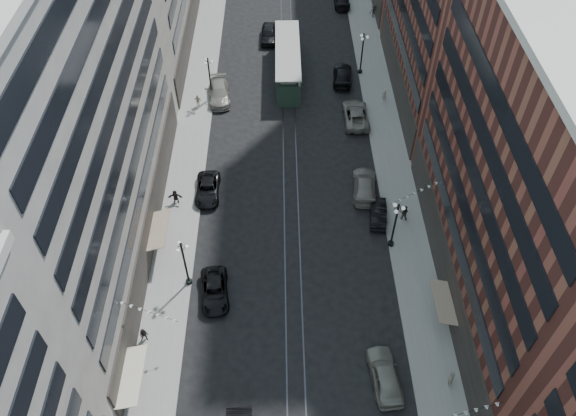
{
  "coord_description": "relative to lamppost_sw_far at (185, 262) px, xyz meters",
  "views": [
    {
      "loc": [
        -0.91,
        -0.7,
        41.13
      ],
      "look_at": [
        -0.39,
        32.33,
        5.0
      ],
      "focal_mm": 35.0,
      "sensor_mm": 36.0,
      "label": 1
    }
  ],
  "objects": [
    {
      "name": "ground",
      "position": [
        9.2,
        32.0,
        -3.1
      ],
      "size": [
        220.0,
        220.0,
        0.0
      ],
      "primitive_type": "plane",
      "color": "black",
      "rests_on": "ground"
    },
    {
      "name": "sidewalk_west",
      "position": [
        -1.8,
        42.0,
        -3.02
      ],
      "size": [
        4.0,
        180.0,
        0.15
      ],
      "primitive_type": "cube",
      "color": "gray",
      "rests_on": "ground"
    },
    {
      "name": "sidewalk_east",
      "position": [
        20.2,
        42.0,
        -3.02
      ],
      "size": [
        4.0,
        180.0,
        0.15
      ],
      "primitive_type": "cube",
      "color": "gray",
      "rests_on": "ground"
    },
    {
      "name": "rail_west",
      "position": [
        8.5,
        42.0,
        -3.09
      ],
      "size": [
        0.12,
        180.0,
        0.02
      ],
      "primitive_type": "cube",
      "color": "#2D2D33",
      "rests_on": "ground"
    },
    {
      "name": "rail_east",
      "position": [
        9.9,
        42.0,
        -3.09
      ],
      "size": [
        0.12,
        180.0,
        0.02
      ],
      "primitive_type": "cube",
      "color": "#2D2D33",
      "rests_on": "ground"
    },
    {
      "name": "building_west_mid",
      "position": [
        -7.8,
        5.0,
        10.9
      ],
      "size": [
        8.0,
        36.0,
        28.0
      ],
      "primitive_type": "cube",
      "color": "#A8A295",
      "rests_on": "ground"
    },
    {
      "name": "building_east_mid",
      "position": [
        26.2,
        -0.0,
        8.9
      ],
      "size": [
        8.0,
        30.0,
        24.0
      ],
      "primitive_type": "cube",
      "color": "brown",
      "rests_on": "ground"
    },
    {
      "name": "lamppost_sw_far",
      "position": [
        0.0,
        0.0,
        0.0
      ],
      "size": [
        1.03,
        1.14,
        5.52
      ],
      "color": "black",
      "rests_on": "sidewalk_west"
    },
    {
      "name": "lamppost_sw_mid",
      "position": [
        0.0,
        27.0,
        0.0
      ],
      "size": [
        1.03,
        1.14,
        5.52
      ],
      "color": "black",
      "rests_on": "sidewalk_west"
    },
    {
      "name": "lamppost_se_far",
      "position": [
        18.4,
        4.0,
        0.0
      ],
      "size": [
        1.03,
        1.14,
        5.52
      ],
      "color": "black",
      "rests_on": "sidewalk_east"
    },
    {
      "name": "lamppost_se_mid",
      "position": [
        18.4,
        32.0,
        0.0
      ],
      "size": [
        1.03,
        1.14,
        5.52
      ],
      "color": "black",
      "rests_on": "sidewalk_east"
    },
    {
      "name": "streetcar",
      "position": [
        9.2,
        31.78,
        -1.36
      ],
      "size": [
        3.01,
        13.6,
        3.76
      ],
      "color": "#24392C",
      "rests_on": "ground"
    },
    {
      "name": "car_2",
      "position": [
        2.4,
        -1.31,
        -2.4
      ],
      "size": [
        2.88,
        5.26,
        1.4
      ],
      "primitive_type": "imported",
      "rotation": [
        0.0,
        0.0,
        0.11
      ],
      "color": "black",
      "rests_on": "ground"
    },
    {
      "name": "car_4",
      "position": [
        16.0,
        -9.36,
        -2.21
      ],
      "size": [
        2.62,
        5.4,
        1.78
      ],
      "primitive_type": "imported",
      "rotation": [
        0.0,
        0.0,
        3.24
      ],
      "color": "gray",
      "rests_on": "ground"
    },
    {
      "name": "pedestrian_2",
      "position": [
        -2.95,
        -5.61,
        -2.19
      ],
      "size": [
        0.74,
        0.42,
        1.5
      ],
      "primitive_type": "imported",
      "rotation": [
        0.0,
        0.0,
        0.03
      ],
      "color": "black",
      "rests_on": "sidewalk_west"
    },
    {
      "name": "pedestrian_4",
      "position": [
        20.98,
        -9.77,
        -2.13
      ],
      "size": [
        0.78,
        1.05,
        1.63
      ],
      "primitive_type": "imported",
      "rotation": [
        0.0,
        0.0,
        1.16
      ],
      "color": "beige",
      "rests_on": "sidewalk_east"
    },
    {
      "name": "car_7",
      "position": [
        0.8,
        10.95,
        -2.39
      ],
      "size": [
        2.41,
        5.09,
        1.4
      ],
      "primitive_type": "imported",
      "rotation": [
        0.0,
        0.0,
        0.02
      ],
      "color": "black",
      "rests_on": "ground"
    },
    {
      "name": "car_8",
      "position": [
        0.91,
        27.0,
        -2.25
      ],
      "size": [
        2.99,
        6.07,
        1.7
      ],
      "primitive_type": "imported",
      "rotation": [
        0.0,
        0.0,
        0.11
      ],
      "color": "gray",
      "rests_on": "ground"
    },
    {
      "name": "car_10",
      "position": [
        17.6,
        7.46,
        -2.38
      ],
      "size": [
        2.03,
        4.52,
        1.44
      ],
      "primitive_type": "imported",
      "rotation": [
        0.0,
        0.0,
        3.02
      ],
      "color": "black",
      "rests_on": "ground"
    },
    {
      "name": "car_11",
      "position": [
        16.89,
        22.62,
        -2.26
      ],
      "size": [
        2.82,
        6.03,
        1.67
      ],
      "primitive_type": "imported",
      "rotation": [
        0.0,
        0.0,
        3.15
      ],
      "color": "slate",
      "rests_on": "ground"
    },
    {
      "name": "car_12",
      "position": [
        17.45,
        49.79,
        -2.29
      ],
      "size": [
        2.29,
        5.56,
        1.61
      ],
      "primitive_type": "imported",
      "rotation": [
        0.0,
        0.0,
        3.15
      ],
      "color": "black",
      "rests_on": "ground"
    },
    {
      "name": "car_13",
      "position": [
        6.73,
        40.26,
        -2.22
      ],
      "size": [
        2.19,
        5.19,
        1.75
      ],
      "primitive_type": "imported",
      "rotation": [
        0.0,
        0.0,
        -0.02
      ],
      "color": "black",
      "rests_on": "ground"
    },
    {
      "name": "pedestrian_5",
      "position": [
        -2.27,
        9.75,
        -2.17
      ],
      "size": [
        1.46,
        0.44,
        1.56
      ],
      "primitive_type": "imported",
      "rotation": [
        0.0,
        0.0,
        -0.02
      ],
      "color": "black",
      "rests_on": "sidewalk_west"
    },
    {
      "name": "pedestrian_6",
      "position": [
        -1.5,
        25.43,
        -2.19
      ],
      "size": [
        0.95,
        0.58,
        1.52
      ],
      "primitive_type": "imported",
      "rotation": [
        0.0,
        0.0,
        2.94
      ],
      "color": "#A7A28A",
      "rests_on": "sidewalk_west"
    },
    {
      "name": "pedestrian_7",
      "position": [
        20.04,
        7.21,
        -2.09
      ],
      "size": [
        0.93,
        0.7,
        1.71
      ],
      "primitive_type": "imported",
      "rotation": [
        0.0,
        0.0,
        2.82
      ],
      "color": "black",
      "rests_on": "sidewalk_east"
    },
    {
      "name": "pedestrian_8",
      "position": [
        20.62,
        26.13,
        -2.12
      ],
      "size": [
        0.7,
        0.58,
        1.65
      ],
      "primitive_type": "imported",
      "rotation": [
        0.0,
        0.0,
        3.5
      ],
      "color": "#BBB39B",
      "rests_on": "sidewalk_east"
    },
    {
      "name": "pedestrian_9",
      "position": [
        21.7,
        45.81,
        -2.06
      ],
      "size": [
        1.17,
        0.55,
        1.76
      ],
      "primitive_type": "imported",
      "rotation": [
        0.0,
        0.0,
        -0.07
      ],
      "color": "black",
      "rests_on": "sidewalk_east"
    },
    {
      "name": "car_extra_0",
      "position": [
        16.0,
        30.5,
        -2.29
      ],
      "size": [
        2.78,
        5.78,
        1.62
      ],
      "primitive_type": "imported",
      "rotation": [
        0.0,
        0.0,
        3.05
      ],
      "color": "black",
      "rests_on": "ground"
    },
    {
      "name": "car_extra_2",
      "position": [
        16.66,
        11.16,
        -2.27
      ],
      "size": [
        2.87,
        5.87,
        1.64
      ],
      "primitive_type": "imported",
      "rotation": [
        0.0,
        0.0,
        3.04
      ],
      "color": "slate",
      "rests_on": "ground"
    }
  ]
}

